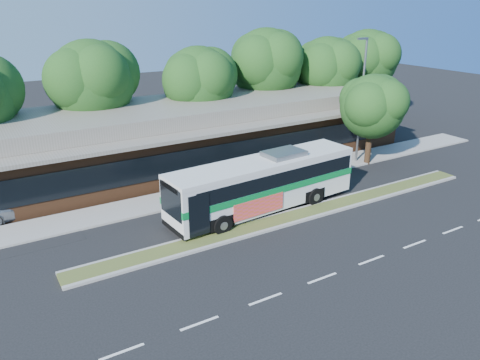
{
  "coord_description": "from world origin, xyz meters",
  "views": [
    {
      "loc": [
        -15.17,
        -18.27,
        11.38
      ],
      "look_at": [
        -2.57,
        2.75,
        2.0
      ],
      "focal_mm": 35.0,
      "sensor_mm": 36.0,
      "label": 1
    }
  ],
  "objects_px": {
    "lamp_post": "(361,98)",
    "sidewalk_tree": "(375,104)",
    "sedan": "(13,206)",
    "transit_bus": "(264,180)"
  },
  "relations": [
    {
      "from": "lamp_post",
      "to": "sedan",
      "type": "bearing_deg",
      "value": 173.02
    },
    {
      "from": "lamp_post",
      "to": "transit_bus",
      "type": "relative_size",
      "value": 0.76
    },
    {
      "from": "sedan",
      "to": "sidewalk_tree",
      "type": "bearing_deg",
      "value": -112.51
    },
    {
      "from": "lamp_post",
      "to": "transit_bus",
      "type": "bearing_deg",
      "value": -161.47
    },
    {
      "from": "lamp_post",
      "to": "sidewalk_tree",
      "type": "distance_m",
      "value": 1.11
    },
    {
      "from": "lamp_post",
      "to": "sedan",
      "type": "height_order",
      "value": "lamp_post"
    },
    {
      "from": "transit_bus",
      "to": "sedan",
      "type": "bearing_deg",
      "value": 148.84
    },
    {
      "from": "sedan",
      "to": "sidewalk_tree",
      "type": "distance_m",
      "value": 24.7
    },
    {
      "from": "lamp_post",
      "to": "transit_bus",
      "type": "xyz_separation_m",
      "value": [
        -10.73,
        -3.6,
        -3.06
      ]
    },
    {
      "from": "transit_bus",
      "to": "sidewalk_tree",
      "type": "bearing_deg",
      "value": 10.55
    }
  ]
}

